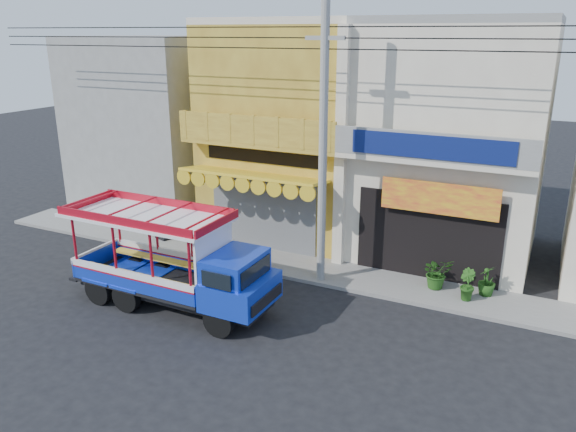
{
  "coord_description": "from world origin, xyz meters",
  "views": [
    {
      "loc": [
        5.38,
        -12.15,
        7.77
      ],
      "look_at": [
        -1.78,
        2.5,
        2.4
      ],
      "focal_mm": 35.0,
      "sensor_mm": 36.0,
      "label": 1
    }
  ],
  "objects_px": {
    "potted_plant_a": "(437,273)",
    "green_sign": "(162,228)",
    "utility_pole": "(328,129)",
    "potted_plant_b": "(467,285)",
    "songthaew_truck": "(184,265)",
    "potted_plant_c": "(487,281)"
  },
  "relations": [
    {
      "from": "green_sign",
      "to": "potted_plant_a",
      "type": "height_order",
      "value": "green_sign"
    },
    {
      "from": "songthaew_truck",
      "to": "green_sign",
      "type": "bearing_deg",
      "value": 134.67
    },
    {
      "from": "potted_plant_a",
      "to": "green_sign",
      "type": "bearing_deg",
      "value": 146.45
    },
    {
      "from": "utility_pole",
      "to": "songthaew_truck",
      "type": "xyz_separation_m",
      "value": [
        -2.94,
        -3.47,
        -3.6
      ]
    },
    {
      "from": "utility_pole",
      "to": "green_sign",
      "type": "height_order",
      "value": "utility_pole"
    },
    {
      "from": "potted_plant_a",
      "to": "potted_plant_b",
      "type": "relative_size",
      "value": 1.07
    },
    {
      "from": "utility_pole",
      "to": "songthaew_truck",
      "type": "distance_m",
      "value": 5.8
    },
    {
      "from": "songthaew_truck",
      "to": "potted_plant_a",
      "type": "relative_size",
      "value": 6.28
    },
    {
      "from": "utility_pole",
      "to": "songthaew_truck",
      "type": "relative_size",
      "value": 4.38
    },
    {
      "from": "utility_pole",
      "to": "potted_plant_b",
      "type": "distance_m",
      "value": 6.23
    },
    {
      "from": "songthaew_truck",
      "to": "utility_pole",
      "type": "bearing_deg",
      "value": 49.75
    },
    {
      "from": "utility_pole",
      "to": "potted_plant_a",
      "type": "xyz_separation_m",
      "value": [
        3.37,
        0.99,
        -4.4
      ]
    },
    {
      "from": "songthaew_truck",
      "to": "potted_plant_a",
      "type": "height_order",
      "value": "songthaew_truck"
    },
    {
      "from": "potted_plant_a",
      "to": "potted_plant_c",
      "type": "height_order",
      "value": "potted_plant_a"
    },
    {
      "from": "songthaew_truck",
      "to": "potted_plant_a",
      "type": "xyz_separation_m",
      "value": [
        6.3,
        4.47,
        -0.81
      ]
    },
    {
      "from": "potted_plant_a",
      "to": "potted_plant_c",
      "type": "xyz_separation_m",
      "value": [
        1.48,
        0.15,
        -0.03
      ]
    },
    {
      "from": "green_sign",
      "to": "potted_plant_a",
      "type": "relative_size",
      "value": 1.05
    },
    {
      "from": "utility_pole",
      "to": "green_sign",
      "type": "bearing_deg",
      "value": 173.96
    },
    {
      "from": "green_sign",
      "to": "potted_plant_c",
      "type": "distance_m",
      "value": 11.96
    },
    {
      "from": "green_sign",
      "to": "potted_plant_c",
      "type": "bearing_deg",
      "value": 1.9
    },
    {
      "from": "potted_plant_c",
      "to": "potted_plant_a",
      "type": "bearing_deg",
      "value": -64.46
    },
    {
      "from": "songthaew_truck",
      "to": "potted_plant_a",
      "type": "distance_m",
      "value": 7.77
    }
  ]
}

